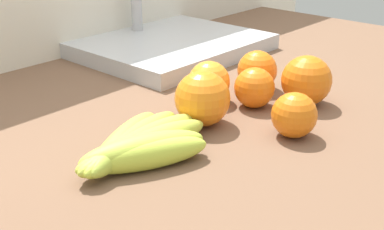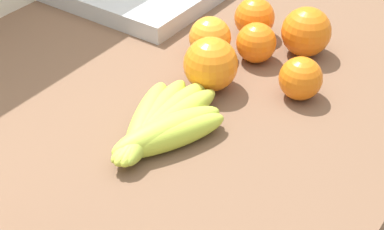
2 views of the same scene
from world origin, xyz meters
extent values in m
cube|color=silver|center=(0.00, 0.41, 0.65)|extent=(2.02, 0.06, 1.30)
ellipsoid|color=#B6CC3F|center=(-0.13, -0.10, 0.88)|extent=(0.16, 0.11, 0.04)
ellipsoid|color=#AFC53F|center=(-0.13, -0.09, 0.88)|extent=(0.17, 0.10, 0.04)
ellipsoid|color=#B0BE3F|center=(-0.11, -0.08, 0.88)|extent=(0.20, 0.06, 0.04)
ellipsoid|color=#B4BF3F|center=(-0.11, -0.07, 0.88)|extent=(0.21, 0.05, 0.04)
ellipsoid|color=#B8CC3F|center=(-0.11, -0.06, 0.88)|extent=(0.20, 0.08, 0.04)
ellipsoid|color=#A9BE3F|center=(-0.12, -0.05, 0.88)|extent=(0.18, 0.11, 0.04)
sphere|color=orange|center=(0.02, -0.06, 0.90)|extent=(0.08, 0.08, 0.08)
sphere|color=orange|center=(0.19, -0.04, 0.90)|extent=(0.07, 0.07, 0.07)
sphere|color=orange|center=(0.19, -0.13, 0.90)|extent=(0.08, 0.08, 0.08)
sphere|color=orange|center=(0.07, -0.18, 0.89)|extent=(0.06, 0.06, 0.06)
sphere|color=orange|center=(0.09, -0.01, 0.90)|extent=(0.07, 0.07, 0.07)
sphere|color=orange|center=(0.13, -0.08, 0.89)|extent=(0.06, 0.06, 0.06)
cube|color=#B7BABF|center=(0.26, 0.23, 0.88)|extent=(0.37, 0.31, 0.03)
camera|label=1|loc=(-0.49, -0.50, 1.17)|focal=46.62mm
camera|label=2|loc=(-0.59, -0.46, 1.36)|focal=54.06mm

